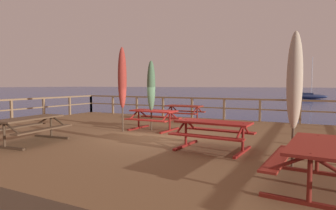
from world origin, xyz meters
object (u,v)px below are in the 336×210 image
(sailboat_distant, at_px, (309,96))
(patio_umbrella_tall_back_right, at_px, (151,86))
(patio_umbrella_short_back, at_px, (295,81))
(picnic_table_mid_right, at_px, (154,116))
(patio_umbrella_tall_mid_left, at_px, (122,78))
(picnic_table_mid_left, at_px, (213,129))
(picnic_table_front_right, at_px, (184,110))
(picnic_table_back_left, at_px, (30,124))
(picnic_table_back_right, at_px, (314,155))

(sailboat_distant, bearing_deg, patio_umbrella_tall_back_right, -96.36)
(patio_umbrella_short_back, bearing_deg, picnic_table_mid_right, 149.71)
(picnic_table_mid_right, height_order, patio_umbrella_tall_mid_left, patio_umbrella_tall_mid_left)
(picnic_table_mid_left, bearing_deg, patio_umbrella_tall_mid_left, 161.72)
(patio_umbrella_tall_back_right, bearing_deg, sailboat_distant, 83.64)
(sailboat_distant, bearing_deg, picnic_table_front_right, -96.61)
(sailboat_distant, bearing_deg, picnic_table_back_left, -98.11)
(picnic_table_back_right, distance_m, patio_umbrella_tall_back_right, 6.99)
(picnic_table_mid_right, xyz_separation_m, sailboat_distant, (5.41, 49.10, -0.89))
(picnic_table_mid_right, relative_size, patio_umbrella_tall_mid_left, 0.59)
(picnic_table_back_right, bearing_deg, patio_umbrella_tall_back_right, 143.56)
(picnic_table_front_right, xyz_separation_m, patio_umbrella_tall_mid_left, (-0.85, -3.78, 1.43))
(patio_umbrella_tall_back_right, bearing_deg, patio_umbrella_tall_mid_left, -130.63)
(picnic_table_back_left, bearing_deg, patio_umbrella_tall_back_right, 61.11)
(picnic_table_mid_left, relative_size, sailboat_distant, 0.27)
(picnic_table_mid_right, height_order, picnic_table_front_right, same)
(sailboat_distant, bearing_deg, patio_umbrella_short_back, -90.36)
(picnic_table_back_left, bearing_deg, patio_umbrella_tall_mid_left, 65.23)
(picnic_table_mid_left, bearing_deg, picnic_table_back_right, -39.22)
(sailboat_distant, bearing_deg, picnic_table_mid_left, -92.60)
(picnic_table_mid_right, relative_size, picnic_table_back_left, 0.84)
(picnic_table_back_right, xyz_separation_m, patio_umbrella_tall_back_right, (-5.55, 4.09, 1.14))
(picnic_table_back_right, bearing_deg, patio_umbrella_tall_mid_left, 152.70)
(patio_umbrella_short_back, relative_size, patio_umbrella_tall_mid_left, 0.92)
(patio_umbrella_tall_back_right, relative_size, sailboat_distant, 0.35)
(picnic_table_mid_left, xyz_separation_m, patio_umbrella_tall_mid_left, (-3.88, 1.28, 1.43))
(picnic_table_mid_right, relative_size, picnic_table_front_right, 1.08)
(picnic_table_mid_right, xyz_separation_m, picnic_table_back_left, (-2.13, -3.81, 0.01))
(picnic_table_mid_right, bearing_deg, picnic_table_front_right, 88.91)
(picnic_table_front_right, distance_m, picnic_table_back_left, 7.01)
(picnic_table_mid_left, xyz_separation_m, picnic_table_back_right, (2.40, -1.96, 0.00))
(patio_umbrella_short_back, distance_m, sailboat_distant, 52.12)
(sailboat_distant, bearing_deg, picnic_table_mid_right, -96.29)
(picnic_table_back_left, xyz_separation_m, sailboat_distant, (7.54, 52.91, -0.90))
(patio_umbrella_short_back, relative_size, sailboat_distant, 0.37)
(patio_umbrella_short_back, distance_m, patio_umbrella_tall_mid_left, 6.23)
(picnic_table_front_right, distance_m, patio_umbrella_tall_back_right, 3.15)
(picnic_table_mid_right, height_order, patio_umbrella_tall_back_right, patio_umbrella_tall_back_right)
(picnic_table_back_left, bearing_deg, sailboat_distant, 81.89)
(patio_umbrella_tall_back_right, relative_size, patio_umbrella_tall_mid_left, 0.86)
(picnic_table_mid_left, height_order, sailboat_distant, sailboat_distant)
(patio_umbrella_short_back, xyz_separation_m, sailboat_distant, (0.33, 52.07, -2.16))
(patio_umbrella_tall_mid_left, bearing_deg, sailboat_distant, 82.92)
(picnic_table_mid_right, xyz_separation_m, picnic_table_mid_left, (3.08, -2.20, 0.01))
(picnic_table_back_right, relative_size, sailboat_distant, 0.28)
(picnic_table_mid_left, bearing_deg, patio_umbrella_tall_back_right, 145.83)
(picnic_table_front_right, bearing_deg, picnic_table_back_right, -52.30)
(patio_umbrella_tall_back_right, bearing_deg, picnic_table_front_right, 87.70)
(picnic_table_back_left, distance_m, patio_umbrella_tall_mid_left, 3.48)
(patio_umbrella_tall_mid_left, bearing_deg, patio_umbrella_short_back, -19.20)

